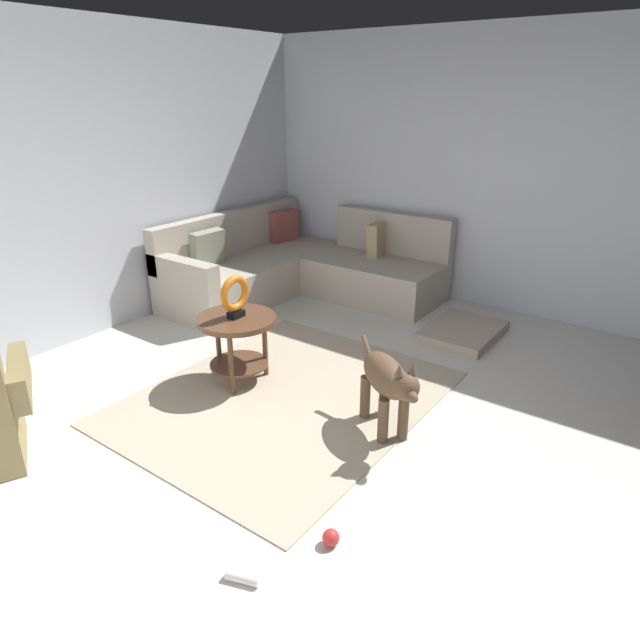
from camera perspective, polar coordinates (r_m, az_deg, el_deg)
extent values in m
cube|color=silver|center=(3.75, 3.45, -12.77)|extent=(6.00, 6.00, 0.10)
cube|color=silver|center=(5.30, -24.59, 12.28)|extent=(6.00, 0.12, 2.70)
cube|color=silver|center=(5.82, 20.17, 13.67)|extent=(0.12, 6.00, 2.70)
cube|color=#BCAD93|center=(4.17, -3.57, -7.91)|extent=(2.30, 1.90, 0.01)
cube|color=#B2A899|center=(6.21, -6.55, 4.54)|extent=(2.20, 0.85, 0.42)
cube|color=#B2A899|center=(6.33, -9.14, 8.89)|extent=(2.20, 0.14, 0.46)
cube|color=#B2A899|center=(6.09, 5.68, 4.21)|extent=(0.85, 1.40, 0.42)
cube|color=#B2A899|center=(6.27, 7.51, 8.84)|extent=(0.14, 1.40, 0.46)
cube|color=#B2A899|center=(5.45, -13.93, 4.95)|extent=(0.16, 0.85, 0.22)
cube|color=#994C47|center=(6.78, -3.69, 9.51)|extent=(0.39, 0.17, 0.38)
cube|color=gray|center=(5.91, -11.48, 7.13)|extent=(0.38, 0.17, 0.39)
cube|color=tan|center=(6.20, 5.99, 8.19)|extent=(0.40, 0.19, 0.38)
cube|color=olive|center=(3.84, -28.43, -5.15)|extent=(0.37, 0.58, 0.22)
cylinder|color=brown|center=(4.22, -8.57, 0.05)|extent=(0.60, 0.60, 0.04)
cylinder|color=brown|center=(4.37, -8.29, -4.44)|extent=(0.45, 0.45, 0.02)
cylinder|color=brown|center=(4.47, -10.36, -2.53)|extent=(0.04, 0.04, 0.50)
cylinder|color=brown|center=(4.14, -9.07, -4.55)|extent=(0.04, 0.04, 0.50)
cylinder|color=brown|center=(4.38, -5.65, -2.78)|extent=(0.04, 0.04, 0.50)
cube|color=black|center=(4.20, -8.60, 0.61)|extent=(0.12, 0.08, 0.05)
torus|color=orange|center=(4.14, -8.73, 2.70)|extent=(0.28, 0.06, 0.28)
cube|color=#B2A38E|center=(5.31, 14.42, -1.17)|extent=(0.80, 0.60, 0.09)
cylinder|color=brown|center=(3.68, 8.52, -9.87)|extent=(0.07, 0.07, 0.32)
cylinder|color=brown|center=(3.63, 6.48, -10.27)|extent=(0.07, 0.07, 0.32)
cylinder|color=brown|center=(3.92, 6.57, -7.57)|extent=(0.07, 0.07, 0.32)
cylinder|color=brown|center=(3.87, 4.65, -7.90)|extent=(0.07, 0.07, 0.32)
ellipsoid|color=brown|center=(3.65, 6.70, -5.59)|extent=(0.49, 0.55, 0.24)
sphere|color=brown|center=(3.38, 8.79, -6.79)|extent=(0.17, 0.17, 0.17)
ellipsoid|color=brown|center=(3.33, 9.33, -7.70)|extent=(0.13, 0.14, 0.07)
cone|color=brown|center=(3.35, 9.52, -4.87)|extent=(0.06, 0.06, 0.07)
cone|color=brown|center=(3.32, 8.12, -5.10)|extent=(0.06, 0.06, 0.07)
cylinder|color=brown|center=(3.89, 4.90, -3.03)|extent=(0.15, 0.18, 0.16)
sphere|color=red|center=(2.99, 1.12, -21.40)|extent=(0.09, 0.09, 0.09)
cylinder|color=silver|center=(2.86, -7.94, -24.69)|extent=(0.10, 0.17, 0.05)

